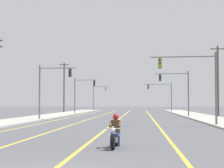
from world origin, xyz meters
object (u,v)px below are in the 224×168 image
traffic_signal_near_left (50,84)px  traffic_signal_mid_right (179,87)px  traffic_signal_far_right (163,92)px  utility_pole_left_far (64,86)px  utility_pole_right_far (218,80)px  traffic_signal_near_right (196,77)px  traffic_signal_far_left (97,94)px  motorcycle_with_rider (115,134)px  traffic_signal_mid_left (81,91)px

traffic_signal_near_left → traffic_signal_mid_right: same height
traffic_signal_far_right → utility_pole_left_far: utility_pole_left_far is taller
traffic_signal_near_left → traffic_signal_far_right: same height
traffic_signal_near_left → utility_pole_right_far: 24.04m
traffic_signal_near_right → utility_pole_left_far: 54.03m
traffic_signal_far_left → traffic_signal_mid_right: bearing=-70.5°
motorcycle_with_rider → traffic_signal_far_left: (-9.25, 81.60, 3.43)m
traffic_signal_near_left → traffic_signal_far_left: bearing=90.2°
traffic_signal_mid_left → traffic_signal_far_right: size_ratio=1.00×
traffic_signal_far_left → utility_pole_right_far: 46.78m
traffic_signal_mid_left → traffic_signal_far_right: (14.97, 17.29, 0.11)m
motorcycle_with_rider → traffic_signal_near_right: traffic_signal_near_right is taller
traffic_signal_mid_right → traffic_signal_far_right: 31.89m
traffic_signal_mid_left → traffic_signal_near_right: bearing=-67.1°
traffic_signal_mid_right → traffic_signal_near_left: bearing=-147.5°
traffic_signal_far_right → traffic_signal_far_left: bearing=142.0°
traffic_signal_near_right → utility_pole_right_far: 23.38m
utility_pole_right_far → traffic_signal_far_left: bearing=116.8°
traffic_signal_mid_left → utility_pole_right_far: bearing=-31.1°
traffic_signal_near_right → traffic_signal_near_left: 18.39m
motorcycle_with_rider → utility_pole_right_far: (11.82, 39.86, 4.51)m
traffic_signal_mid_right → utility_pole_right_far: size_ratio=0.63×
traffic_signal_mid_left → traffic_signal_far_left: size_ratio=1.00×
traffic_signal_far_right → utility_pole_right_far: (5.84, -29.86, 0.94)m
traffic_signal_near_right → traffic_signal_mid_left: bearing=112.9°
motorcycle_with_rider → traffic_signal_far_right: size_ratio=0.35×
traffic_signal_mid_right → traffic_signal_near_right: bearing=-91.2°
traffic_signal_near_right → traffic_signal_far_right: (0.16, 52.44, 0.01)m
traffic_signal_near_right → utility_pole_right_far: size_ratio=0.63×
traffic_signal_mid_left → motorcycle_with_rider: bearing=-80.3°
traffic_signal_near_left → traffic_signal_far_left: same height
motorcycle_with_rider → utility_pole_right_far: bearing=73.5°
traffic_signal_far_right → utility_pole_right_far: utility_pole_right_far is taller
traffic_signal_far_right → traffic_signal_far_left: 19.32m
utility_pole_left_far → traffic_signal_near_right: bearing=-67.6°
traffic_signal_near_left → utility_pole_right_far: bearing=29.5°
traffic_signal_mid_right → utility_pole_left_far: 36.16m
traffic_signal_near_left → traffic_signal_far_left: (-0.16, 53.56, -0.04)m
traffic_signal_mid_left → utility_pole_left_far: bearing=111.2°
traffic_signal_far_left → utility_pole_left_far: bearing=-110.9°
traffic_signal_near_right → traffic_signal_mid_right: (0.44, 20.55, -0.07)m
motorcycle_with_rider → traffic_signal_near_left: (-9.09, 28.05, 3.47)m
traffic_signal_near_left → traffic_signal_far_right: 44.31m
traffic_signal_far_right → utility_pole_right_far: bearing=-78.9°
motorcycle_with_rider → utility_pole_right_far: size_ratio=0.22×
traffic_signal_mid_left → traffic_signal_mid_right: bearing=-43.7°
traffic_signal_far_left → utility_pole_left_far: utility_pole_left_far is taller
motorcycle_with_rider → utility_pole_left_far: bearing=102.4°
traffic_signal_near_left → traffic_signal_far_right: size_ratio=1.00×
utility_pole_left_far → utility_pole_right_far: bearing=-45.9°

